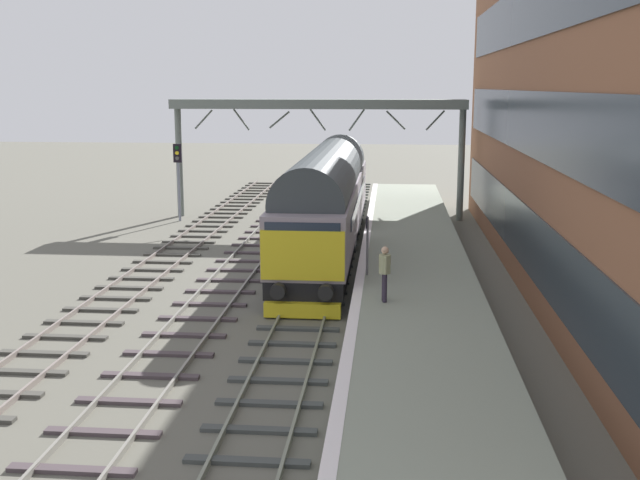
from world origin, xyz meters
The scene contains 11 objects.
ground_plane centered at (0.00, 0.00, 0.00)m, with size 140.00×140.00×0.00m, color #5E5C51.
track_main centered at (0.00, 0.00, 0.06)m, with size 2.50×60.00×0.15m.
track_adjacent_west centered at (-3.25, 0.00, 0.06)m, with size 2.50×60.00×0.15m.
track_adjacent_far_west centered at (-6.66, 0.00, 0.06)m, with size 2.50×60.00×0.15m.
station_platform centered at (3.60, 0.00, 0.50)m, with size 4.00×44.00×1.01m.
station_building centered at (9.38, 0.09, 7.71)m, with size 4.08×36.76×15.42m.
diesel_locomotive centered at (0.00, 5.08, 2.49)m, with size 2.74×19.24×4.68m.
signal_post_far centered at (-8.67, 12.78, 2.70)m, with size 0.44×0.22×4.18m.
platform_number_sign centered at (1.96, -2.52, 2.31)m, with size 0.10×0.44×1.97m.
waiting_passenger centered at (2.57, -5.70, 1.99)m, with size 0.38×0.51×1.64m.
overhead_footbridge centered at (-1.28, 14.43, 5.96)m, with size 15.96×2.00×6.51m.
Camera 1 is at (2.68, -27.57, 7.22)m, focal length 43.17 mm.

